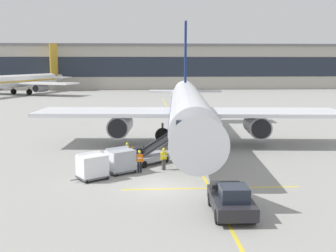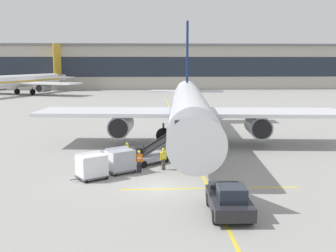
% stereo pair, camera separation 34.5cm
% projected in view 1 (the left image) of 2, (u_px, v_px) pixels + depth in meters
% --- Properties ---
extents(ground_plane, '(600.00, 600.00, 0.00)m').
position_uv_depth(ground_plane, '(161.00, 188.00, 27.42)').
color(ground_plane, gray).
extents(parked_airplane, '(30.92, 39.98, 13.75)m').
position_uv_depth(parked_airplane, '(188.00, 108.00, 41.38)').
color(parked_airplane, silver).
rests_on(parked_airplane, ground).
extents(belt_loader, '(4.97, 4.49, 2.60)m').
position_uv_depth(belt_loader, '(151.00, 154.00, 34.06)').
color(belt_loader, '#A3A8B2').
rests_on(belt_loader, ground).
extents(baggage_cart_lead, '(2.71, 2.44, 1.91)m').
position_uv_depth(baggage_cart_lead, '(120.00, 160.00, 31.04)').
color(baggage_cart_lead, '#515156').
rests_on(baggage_cart_lead, ground).
extents(baggage_cart_second, '(2.71, 2.44, 1.91)m').
position_uv_depth(baggage_cart_second, '(92.00, 166.00, 29.34)').
color(baggage_cart_second, '#515156').
rests_on(baggage_cart_second, ground).
extents(pushback_tug, '(2.22, 4.46, 1.83)m').
position_uv_depth(pushback_tug, '(231.00, 200.00, 22.54)').
color(pushback_tug, '#232328').
rests_on(pushback_tug, ground).
extents(ground_crew_by_loader, '(0.33, 0.56, 1.74)m').
position_uv_depth(ground_crew_by_loader, '(127.00, 151.00, 34.07)').
color(ground_crew_by_loader, black).
rests_on(ground_crew_by_loader, ground).
extents(ground_crew_by_carts, '(0.51, 0.40, 1.74)m').
position_uv_depth(ground_crew_by_carts, '(164.00, 157.00, 31.90)').
color(ground_crew_by_carts, '#514C42').
rests_on(ground_crew_by_carts, ground).
extents(ground_crew_marshaller, '(0.57, 0.30, 1.74)m').
position_uv_depth(ground_crew_marshaller, '(139.00, 160.00, 31.11)').
color(ground_crew_marshaller, black).
rests_on(ground_crew_marshaller, ground).
extents(safety_cone_engine_keepout, '(0.53, 0.53, 0.61)m').
position_uv_depth(safety_cone_engine_keepout, '(133.00, 149.00, 38.28)').
color(safety_cone_engine_keepout, black).
rests_on(safety_cone_engine_keepout, ground).
extents(apron_guidance_line_lead_in, '(0.20, 110.00, 0.01)m').
position_uv_depth(apron_guidance_line_lead_in, '(187.00, 146.00, 41.24)').
color(apron_guidance_line_lead_in, yellow).
rests_on(apron_guidance_line_lead_in, ground).
extents(apron_guidance_line_stop_bar, '(12.00, 0.20, 0.01)m').
position_uv_depth(apron_guidance_line_stop_bar, '(211.00, 188.00, 27.35)').
color(apron_guidance_line_stop_bar, yellow).
rests_on(apron_guidance_line_stop_bar, ground).
extents(terminal_building, '(144.92, 21.50, 13.96)m').
position_uv_depth(terminal_building, '(175.00, 67.00, 135.13)').
color(terminal_building, '#A8A399').
rests_on(terminal_building, ground).
extents(distant_airplane, '(31.70, 38.56, 13.77)m').
position_uv_depth(distant_airplane, '(19.00, 81.00, 105.46)').
color(distant_airplane, white).
rests_on(distant_airplane, ground).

